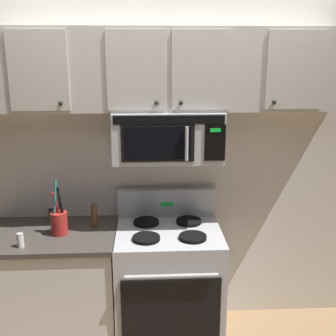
{
  "coord_description": "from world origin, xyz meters",
  "views": [
    {
      "loc": [
        -0.15,
        -2.34,
        2.14
      ],
      "look_at": [
        0.0,
        0.49,
        1.35
      ],
      "focal_mm": 44.54,
      "sensor_mm": 36.0,
      "label": 1
    }
  ],
  "objects_px": {
    "stove_range": "(168,284)",
    "spice_jar": "(52,215)",
    "over_range_microwave": "(168,135)",
    "pepper_mill": "(94,216)",
    "utensil_crock_red": "(59,221)",
    "salt_shaker": "(20,240)"
  },
  "relations": [
    {
      "from": "stove_range",
      "to": "spice_jar",
      "type": "distance_m",
      "value": 1.03
    },
    {
      "from": "over_range_microwave",
      "to": "pepper_mill",
      "type": "xyz_separation_m",
      "value": [
        -0.54,
        -0.01,
        -0.59
      ]
    },
    {
      "from": "utensil_crock_red",
      "to": "salt_shaker",
      "type": "distance_m",
      "value": 0.29
    },
    {
      "from": "stove_range",
      "to": "spice_jar",
      "type": "relative_size",
      "value": 11.86
    },
    {
      "from": "spice_jar",
      "to": "over_range_microwave",
      "type": "bearing_deg",
      "value": -7.33
    },
    {
      "from": "over_range_microwave",
      "to": "pepper_mill",
      "type": "distance_m",
      "value": 0.8
    },
    {
      "from": "spice_jar",
      "to": "salt_shaker",
      "type": "bearing_deg",
      "value": -104.01
    },
    {
      "from": "pepper_mill",
      "to": "spice_jar",
      "type": "height_order",
      "value": "pepper_mill"
    },
    {
      "from": "salt_shaker",
      "to": "pepper_mill",
      "type": "xyz_separation_m",
      "value": [
        0.45,
        0.31,
        0.04
      ]
    },
    {
      "from": "stove_range",
      "to": "salt_shaker",
      "type": "relative_size",
      "value": 11.61
    },
    {
      "from": "over_range_microwave",
      "to": "spice_jar",
      "type": "bearing_deg",
      "value": 172.67
    },
    {
      "from": "over_range_microwave",
      "to": "pepper_mill",
      "type": "height_order",
      "value": "over_range_microwave"
    },
    {
      "from": "pepper_mill",
      "to": "spice_jar",
      "type": "xyz_separation_m",
      "value": [
        -0.34,
        0.12,
        -0.04
      ]
    },
    {
      "from": "pepper_mill",
      "to": "stove_range",
      "type": "bearing_deg",
      "value": -11.03
    },
    {
      "from": "over_range_microwave",
      "to": "utensil_crock_red",
      "type": "relative_size",
      "value": 1.93
    },
    {
      "from": "salt_shaker",
      "to": "pepper_mill",
      "type": "height_order",
      "value": "pepper_mill"
    },
    {
      "from": "stove_range",
      "to": "over_range_microwave",
      "type": "xyz_separation_m",
      "value": [
        -0.0,
        0.12,
        1.11
      ]
    },
    {
      "from": "over_range_microwave",
      "to": "utensil_crock_red",
      "type": "xyz_separation_m",
      "value": [
        -0.77,
        -0.13,
        -0.58
      ]
    },
    {
      "from": "stove_range",
      "to": "pepper_mill",
      "type": "bearing_deg",
      "value": 168.97
    },
    {
      "from": "salt_shaker",
      "to": "pepper_mill",
      "type": "relative_size",
      "value": 0.56
    },
    {
      "from": "salt_shaker",
      "to": "spice_jar",
      "type": "height_order",
      "value": "salt_shaker"
    },
    {
      "from": "pepper_mill",
      "to": "spice_jar",
      "type": "distance_m",
      "value": 0.36
    }
  ]
}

